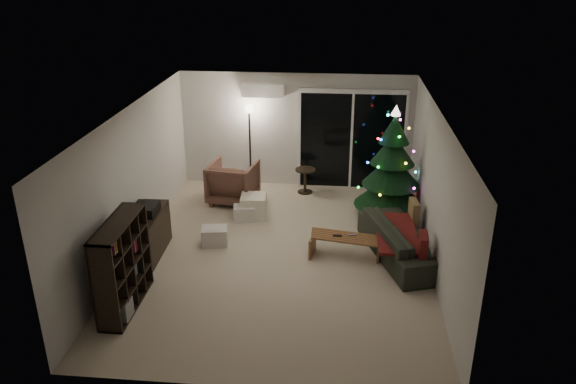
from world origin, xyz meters
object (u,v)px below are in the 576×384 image
at_px(bookshelf, 111,265).
at_px(armchair, 233,182).
at_px(sofa, 402,241).
at_px(media_cabinet, 148,234).
at_px(coffee_table, 346,246).
at_px(christmas_tree, 392,163).

xyz_separation_m(bookshelf, armchair, (1.03, 3.90, -0.25)).
bearing_deg(sofa, bookshelf, 95.33).
height_order(bookshelf, media_cabinet, bookshelf).
bearing_deg(media_cabinet, sofa, 2.33).
height_order(bookshelf, sofa, bookshelf).
distance_m(bookshelf, coffee_table, 3.83).
height_order(media_cabinet, coffee_table, media_cabinet).
bearing_deg(sofa, media_cabinet, 76.07).
distance_m(bookshelf, christmas_tree, 5.47).
relative_size(sofa, christmas_tree, 0.95).
bearing_deg(armchair, christmas_tree, -179.29).
bearing_deg(bookshelf, coffee_table, 27.57).
relative_size(coffee_table, christmas_tree, 0.54).
relative_size(armchair, christmas_tree, 0.42).
bearing_deg(sofa, armchair, 39.92).
distance_m(media_cabinet, armchair, 2.57).
relative_size(media_cabinet, sofa, 0.57).
relative_size(armchair, coffee_table, 0.79).
bearing_deg(bookshelf, christmas_tree, 39.29).
bearing_deg(sofa, coffee_table, 76.55).
xyz_separation_m(bookshelf, sofa, (4.30, 1.85, -0.37)).
bearing_deg(bookshelf, sofa, 23.00).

